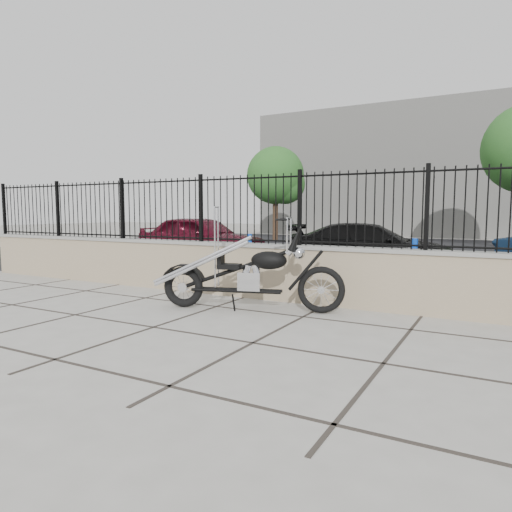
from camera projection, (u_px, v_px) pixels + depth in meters
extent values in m
plane|color=#99968E|center=(153.00, 327.00, 6.00)|extent=(90.00, 90.00, 0.00)
plane|color=black|center=(381.00, 253.00, 16.91)|extent=(30.00, 30.00, 0.00)
cube|color=gray|center=(247.00, 270.00, 8.14)|extent=(14.00, 0.36, 0.96)
cube|color=black|center=(247.00, 209.00, 8.03)|extent=(14.00, 0.08, 1.20)
cube|color=beige|center=(436.00, 172.00, 28.75)|extent=(22.00, 6.00, 8.00)
imported|color=#4E0B1A|center=(201.00, 238.00, 13.95)|extent=(4.21, 1.84, 1.41)
imported|color=black|center=(370.00, 247.00, 11.80)|extent=(4.47, 2.59, 1.22)
cylinder|color=blue|center=(250.00, 254.00, 11.19)|extent=(0.12, 0.12, 0.97)
cylinder|color=blue|center=(414.00, 266.00, 8.46)|extent=(0.15, 0.15, 1.03)
cylinder|color=#382619|center=(275.00, 214.00, 23.86)|extent=(0.28, 0.28, 2.79)
sphere|color=#26672A|center=(275.00, 173.00, 23.65)|extent=(2.98, 2.98, 2.98)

